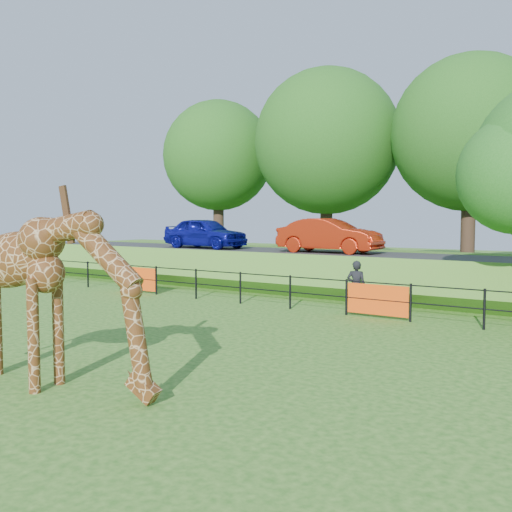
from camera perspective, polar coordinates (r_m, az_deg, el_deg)
The scene contains 9 objects.
ground at distance 12.61m, azimuth -16.03°, elevation -9.96°, with size 90.00×90.00×0.00m, color #266118.
giraffe at distance 10.46m, azimuth -19.81°, elevation -4.19°, with size 4.37×0.80×3.12m, color #582E12, non-canonical shape.
perimeter_fence at distance 18.54m, azimuth 3.43°, elevation -3.63°, with size 28.07×0.10×1.10m, color black, non-canonical shape.
embankment at distance 25.21m, azimuth 12.28°, elevation -1.46°, with size 40.00×9.00×1.30m, color #266118.
road at distance 23.77m, azimuth 10.94°, elevation -0.05°, with size 40.00×5.00×0.12m, color #2B2B2D.
car_blue at distance 28.50m, azimuth -5.12°, elevation 2.32°, with size 1.80×4.46×1.52m, color #1518AC.
car_red at distance 24.96m, azimuth 7.34°, elevation 2.04°, with size 1.58×4.54×1.50m, color red.
visitor at distance 18.10m, azimuth 10.00°, elevation -3.02°, with size 0.59×0.39×1.63m, color black.
bg_tree_line at distance 30.97m, azimuth 20.45°, elevation 11.52°, with size 37.30×8.80×11.82m.
Camera 1 is at (9.49, -7.74, 3.01)m, focal length 40.00 mm.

